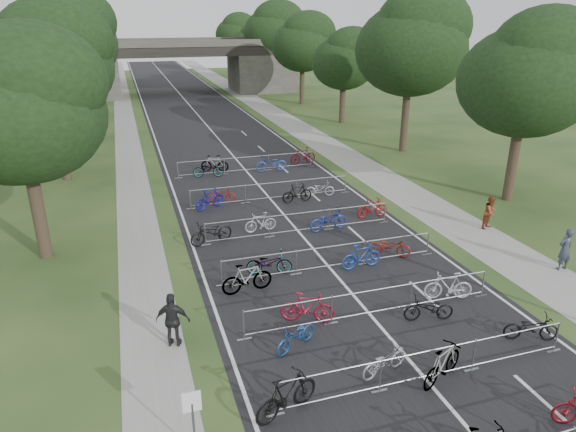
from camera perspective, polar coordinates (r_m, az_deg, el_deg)
The scene contains 53 objects.
road at distance 58.11m, azimuth -10.21°, elevation 11.26°, with size 11.00×140.00×0.01m, color black.
sidewalk_right at distance 59.68m, azimuth -2.44°, elevation 11.83°, with size 3.00×140.00×0.01m, color gray.
sidewalk_left at distance 57.61m, azimuth -17.73°, elevation 10.51°, with size 2.00×140.00×0.01m, color gray.
lane_markings at distance 58.11m, azimuth -10.21°, elevation 11.25°, with size 0.12×140.00×0.00m, color silver.
overpass_bridge at distance 72.43m, azimuth -12.17°, elevation 15.90°, with size 31.00×8.00×7.05m.
park_sign at distance 13.07m, azimuth -10.57°, elevation -20.57°, with size 0.45×0.06×1.83m.
tree_left_0 at distance 23.25m, azimuth -27.52°, elevation 10.54°, with size 6.72×6.72×10.25m.
tree_right_0 at distance 30.83m, azimuth 25.25°, elevation 13.86°, with size 7.17×7.17×10.93m.
tree_left_1 at distance 34.99m, azimuth -24.92°, elevation 15.22°, with size 7.56×7.56×11.53m.
tree_right_1 at distance 40.42m, azimuth 13.70°, elevation 17.97°, with size 8.18×8.18×12.47m.
tree_left_2 at distance 46.87m, azimuth -23.59°, elevation 17.53°, with size 8.40×8.40×12.81m.
tree_right_2 at distance 51.21m, azimuth 6.38°, elevation 16.83°, with size 6.16×6.16×9.39m.
tree_left_3 at distance 58.90m, azimuth -22.43°, elevation 16.55°, with size 6.72×6.72×10.25m.
tree_right_3 at distance 62.28m, azimuth 1.74°, elevation 18.64°, with size 7.17×7.17×10.93m.
tree_left_4 at distance 70.83m, azimuth -21.95°, elevation 17.85°, with size 7.56×7.56×11.53m.
tree_right_4 at distance 73.67m, azimuth -1.55°, elevation 19.83°, with size 8.18×8.18×12.47m.
tree_left_5 at distance 82.79m, azimuth -21.61°, elevation 18.77°, with size 8.40×8.40×12.81m.
tree_right_5 at distance 85.32m, azimuth -3.93°, elevation 18.70°, with size 6.16×6.16×9.39m.
tree_left_6 at distance 94.82m, azimuth -21.14°, elevation 18.00°, with size 6.72×6.72×10.25m.
tree_right_6 at distance 96.95m, azimuth -5.77°, elevation 19.54°, with size 7.17×7.17×10.93m.
barrier_row_1 at distance 15.89m, azimuth 15.34°, elevation -15.69°, with size 9.70×0.08×1.10m.
barrier_row_2 at distance 18.44m, azimuth 9.34°, elevation -9.50°, with size 9.70×0.08×1.10m.
barrier_row_3 at distance 21.46m, azimuth 4.80°, elevation -4.60°, with size 9.70×0.08×1.10m.
barrier_row_4 at distance 24.87m, azimuth 1.32°, elevation -0.76°, with size 9.70×0.08×1.10m.
barrier_row_5 at distance 29.34m, azimuth -1.87°, elevation 2.75°, with size 9.70×0.08×1.10m.
barrier_row_6 at distance 34.90m, azimuth -4.60°, elevation 5.75°, with size 9.70×0.08×1.10m.
bike_4 at distance 14.29m, azimuth -0.16°, elevation -19.30°, with size 0.58×2.04×1.23m, color black.
bike_5 at distance 15.94m, azimuth 10.62°, elevation -15.57°, with size 0.58×1.66×0.87m, color gray.
bike_6 at distance 15.98m, azimuth 16.80°, elevation -15.49°, with size 0.54×1.92×1.16m, color #95979C.
bike_7 at distance 18.81m, azimuth 25.40°, elevation -11.14°, with size 0.61×1.76×0.93m, color black.
bike_8 at distance 16.69m, azimuth 0.92°, elevation -13.21°, with size 0.60×1.72×0.90m, color navy.
bike_9 at distance 17.90m, azimuth 2.17°, elevation -10.14°, with size 0.53×1.89×1.14m, color maroon.
bike_10 at distance 18.67m, azimuth 15.38°, elevation -9.93°, with size 0.61×1.75×0.92m, color black.
bike_11 at distance 20.13m, azimuth 17.38°, elevation -7.45°, with size 0.51×1.81×1.09m, color #BBBCC4.
bike_12 at distance 19.71m, azimuth -4.57°, elevation -6.90°, with size 0.57×2.01×1.21m, color #95979C.
bike_13 at distance 21.05m, azimuth -2.11°, elevation -5.25°, with size 0.65×1.86×0.98m, color #95979C.
bike_14 at distance 21.70m, azimuth 8.16°, elevation -4.45°, with size 0.51×1.82×1.09m, color #1C3F9B.
bike_15 at distance 22.98m, azimuth 11.25°, elevation -3.32°, with size 0.64×1.82×0.96m, color maroon.
bike_16 at distance 24.00m, azimuth -8.52°, elevation -1.84°, with size 0.73×2.10×1.10m, color black.
bike_17 at distance 25.10m, azimuth -3.07°, elevation -0.71°, with size 0.46×1.62×0.98m, color #ADACB4.
bike_18 at distance 25.31m, azimuth 4.48°, elevation -0.45°, with size 0.71×2.03×1.06m, color navy.
bike_19 at distance 27.21m, azimuth 9.32°, elevation 0.88°, with size 0.49×1.73×1.04m, color maroon.
bike_20 at distance 28.32m, azimuth -8.70°, elevation 1.87°, with size 0.54×1.92×1.15m, color navy.
bike_21 at distance 29.36m, azimuth -7.45°, elevation 2.37°, with size 0.59×1.68×0.88m, color maroon.
bike_22 at distance 29.04m, azimuth 1.01°, elevation 2.54°, with size 0.51×1.79×1.08m, color black.
bike_23 at distance 30.16m, azimuth 3.60°, elevation 3.04°, with size 0.59×1.68×0.88m, color #AAA9B1.
bike_24 at distance 34.11m, azimuth -8.86°, elevation 5.13°, with size 0.68×1.96×1.03m, color #95979C.
bike_25 at distance 35.23m, azimuth -8.15°, elevation 5.79°, with size 0.53×1.89×1.13m, color #95979C.
bike_26 at distance 34.97m, azimuth -1.86°, elevation 5.86°, with size 0.74×2.12×1.12m, color #1C419D.
bike_27 at distance 36.79m, azimuth 1.67°, elevation 6.70°, with size 0.55×1.96×1.18m, color maroon.
pedestrian_a at distance 24.11m, azimuth 28.41°, elevation -3.28°, with size 0.67×0.44×1.83m, color #2D3444.
pedestrian_b at distance 27.26m, azimuth 21.58°, elevation 0.37°, with size 0.82×0.64×1.68m, color brown.
pedestrian_c at distance 16.95m, azimuth -12.67°, elevation -11.24°, with size 1.09×0.46×1.87m, color black.
Camera 1 is at (-7.57, -6.75, 9.93)m, focal length 32.00 mm.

